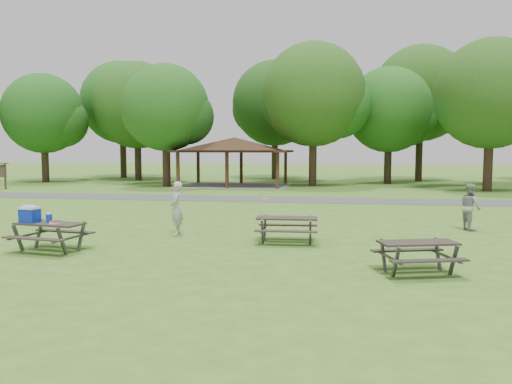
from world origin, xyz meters
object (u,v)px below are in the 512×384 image
Objects in this scene: picnic_table_middle at (287,223)px; frisbee_thrower at (176,208)px; frisbee_catcher at (470,207)px; picnic_table_near at (43,224)px.

picnic_table_middle is 3.92m from frisbee_thrower.
picnic_table_middle is 1.17× the size of frisbee_catcher.
picnic_table_near is at bearing 98.88° from frisbee_catcher.
picnic_table_middle is (6.66, 2.38, -0.17)m from picnic_table_near.
picnic_table_near is at bearing -160.33° from picnic_table_middle.
frisbee_thrower is at bearing 89.09° from frisbee_catcher.
frisbee_catcher is at bearing 29.06° from picnic_table_middle.
frisbee_thrower is 1.08× the size of frisbee_catcher.
picnic_table_near reaches higher than picnic_table_middle.
picnic_table_near is 14.10m from frisbee_catcher.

